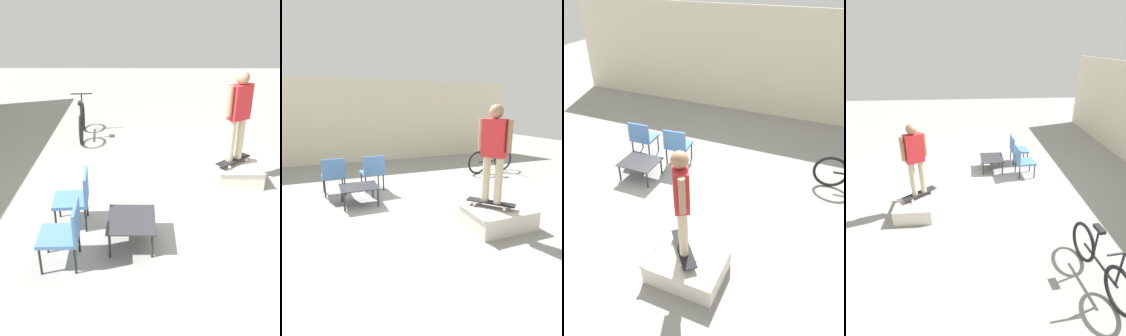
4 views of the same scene
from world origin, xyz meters
The scene contains 9 objects.
ground_plane centered at (0.00, 0.00, 0.00)m, with size 24.00×24.00×0.00m, color gray.
house_wall_back centered at (0.00, 5.10, 1.50)m, with size 12.00×0.06×3.00m.
skate_ramp_box centered at (1.00, -1.32, 0.17)m, with size 1.10×0.82×0.36m.
skateboard_on_ramp centered at (0.90, -1.24, 0.42)m, with size 0.68×0.75×0.07m.
person_skater centered at (0.90, -1.24, 1.39)m, with size 0.37×0.50×1.64m.
coffee_table centered at (-1.06, 0.63, 0.35)m, with size 0.78×0.67×0.40m.
patio_chair_left centered at (-1.52, 1.47, 0.50)m, with size 0.54×0.54×0.88m.
patio_chair_right centered at (-0.60, 1.47, 0.50)m, with size 0.56×0.56×0.88m.
bicycle centered at (3.21, 1.95, 0.38)m, with size 1.74×0.52×0.98m.
Camera 2 is at (-1.77, -4.76, 2.03)m, focal length 28.00 mm.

